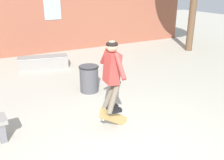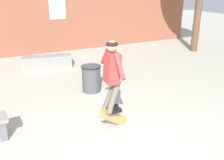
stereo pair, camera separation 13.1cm
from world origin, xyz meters
The scene contains 6 objects.
ground_plane centered at (0.00, 0.00, 0.00)m, with size 40.00×40.00×0.00m, color #B2AD9E.
building_backdrop centered at (-0.01, 7.71, 2.00)m, with size 16.21×0.52×4.93m.
skate_ledge centered at (-0.10, 5.51, 0.21)m, with size 1.78×0.88×0.42m.
trash_bin centered at (0.53, 2.81, 0.39)m, with size 0.55×0.55×0.73m.
skater centered at (0.15, 0.75, 1.28)m, with size 0.35×1.13×1.41m.
skateboard_flipping centered at (0.21, 0.80, 0.24)m, with size 0.79×0.33×0.65m.
Camera 1 is at (-1.92, -3.15, 2.79)m, focal length 40.00 mm.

